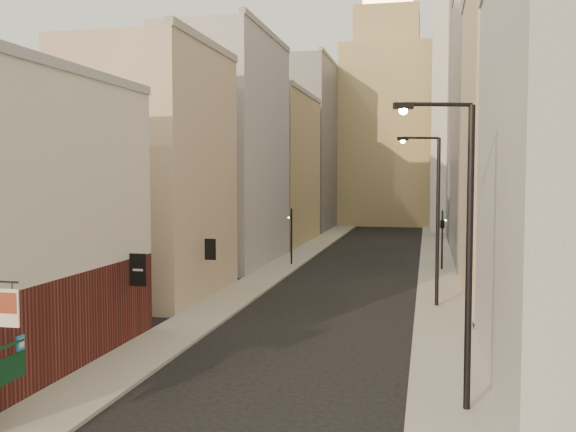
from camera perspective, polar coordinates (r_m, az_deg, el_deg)
The scene contains 15 objects.
sidewalk_left at distance 69.46m, azimuth 2.18°, elevation -2.81°, with size 3.00×140.00×0.15m, color gray.
sidewalk_right at distance 68.40m, azimuth 12.98°, elevation -3.01°, with size 3.00×140.00×0.15m, color gray.
left_bldg_beige at distance 42.74m, azimuth -12.06°, elevation 3.69°, with size 8.00×12.00×16.00m, color tan.
left_bldg_grey at distance 57.73m, azimuth -5.50°, elevation 5.72°, with size 8.00×16.00×20.00m, color #939398.
left_bldg_tan at distance 75.04m, azimuth -1.28°, elevation 4.12°, with size 8.00×18.00×17.00m, color tan.
left_bldg_wingrid at distance 94.68m, azimuth 1.57°, elevation 6.15°, with size 8.00×20.00×24.00m, color gray.
right_bldg_beige at distance 43.47m, azimuth 20.87°, elevation 6.16°, with size 8.00×16.00×20.00m, color tan.
right_bldg_wingrid at distance 63.47m, azimuth 18.22°, elevation 8.08°, with size 8.00×20.00×26.00m, color gray.
highrise at distance 93.48m, azimuth 20.34°, elevation 14.39°, with size 21.00×23.00×51.20m.
clock_tower at distance 105.60m, azimuth 8.76°, elevation 8.92°, with size 14.00×14.00×44.90m.
white_tower at distance 91.67m, azimuth 15.20°, elevation 10.25°, with size 8.00×8.00×41.50m.
streetlamp_near at distance 21.76m, azimuth 15.18°, elevation -1.91°, with size 2.62×0.99×10.28m.
streetlamp_mid at distance 38.86m, azimuth 12.83°, elevation 0.44°, with size 2.51×1.21×10.16m.
traffic_light_left at distance 55.83m, azimuth 0.30°, elevation -0.93°, with size 0.57×0.47×5.00m.
traffic_light_right at distance 54.28m, azimuth 13.56°, elevation -0.70°, with size 0.76×0.76×5.00m.
Camera 1 is at (5.60, -12.94, 7.95)m, focal length 40.00 mm.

